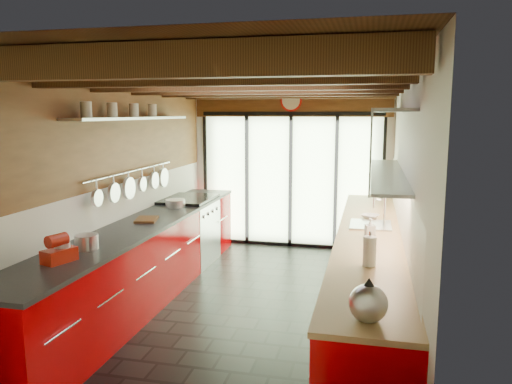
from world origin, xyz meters
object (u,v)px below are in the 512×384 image
Objects in this scene: kettle at (368,301)px; soap_bottle at (370,229)px; bowl at (370,217)px; stand_mixer at (60,251)px; paper_towel at (370,252)px.

kettle is 1.44× the size of soap_bottle.
kettle is at bearing -90.00° from bowl.
kettle is 2.04m from soap_bottle.
stand_mixer reaches higher than soap_bottle.
bowl is at bearing 90.00° from kettle.
stand_mixer is 2.62m from kettle.
stand_mixer is 2.58m from paper_towel.
bowl is at bearing 43.09° from stand_mixer.
soap_bottle is 0.98m from bowl.
kettle reaches higher than soap_bottle.
soap_bottle is at bearing 90.00° from kettle.
stand_mixer is 1.50× the size of soap_bottle.
paper_towel is at bearing -90.00° from soap_bottle.
stand_mixer is at bearing -136.91° from bowl.
paper_towel is (0.00, 1.11, 0.00)m from kettle.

